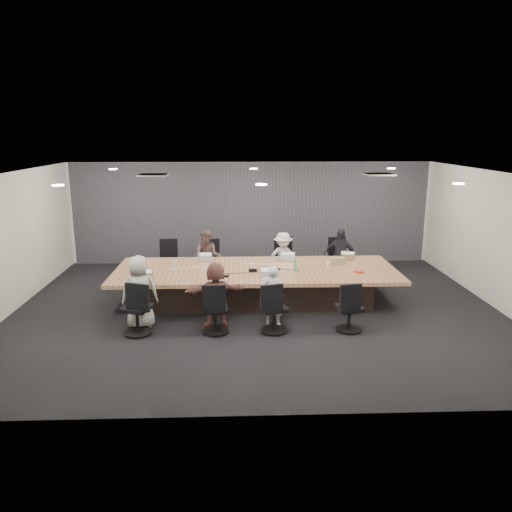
{
  "coord_description": "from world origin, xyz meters",
  "views": [
    {
      "loc": [
        -0.39,
        -9.78,
        3.57
      ],
      "look_at": [
        0.0,
        0.4,
        1.05
      ],
      "focal_mm": 35.0,
      "sensor_mm": 36.0,
      "label": 1
    }
  ],
  "objects_px": {
    "person_6": "(273,296)",
    "mug_brown": "(143,270)",
    "canvas_bag": "(338,261)",
    "snack_packet": "(359,272)",
    "person_2": "(283,258)",
    "bottle_green_left": "(132,263)",
    "chair_1": "(209,264)",
    "laptop_4": "(145,280)",
    "laptop_5": "(217,280)",
    "chair_2": "(282,262)",
    "person_3": "(340,256)",
    "laptop_3": "(345,258)",
    "bottle_green_right": "(295,265)",
    "person_4": "(140,292)",
    "laptop_2": "(285,259)",
    "conference_table": "(256,284)",
    "laptop_6": "(271,279)",
    "bottle_clear": "(174,266)",
    "chair_6": "(274,312)",
    "chair_5": "(215,313)",
    "stapler": "(253,270)",
    "chair_7": "(349,312)",
    "person_5": "(216,294)",
    "person_1": "(207,257)",
    "chair_0": "(168,264)",
    "chair_4": "(137,312)",
    "chair_3": "(336,262)",
    "laptop_1": "(206,260)"
  },
  "relations": [
    {
      "from": "person_4",
      "to": "laptop_2",
      "type": "bearing_deg",
      "value": -154.09
    },
    {
      "from": "person_6",
      "to": "chair_3",
      "type": "bearing_deg",
      "value": -107.41
    },
    {
      "from": "chair_7",
      "to": "snack_packet",
      "type": "xyz_separation_m",
      "value": [
        0.47,
        1.32,
        0.39
      ]
    },
    {
      "from": "chair_1",
      "to": "chair_6",
      "type": "relative_size",
      "value": 1.05
    },
    {
      "from": "person_2",
      "to": "laptop_2",
      "type": "distance_m",
      "value": 0.56
    },
    {
      "from": "laptop_2",
      "to": "chair_2",
      "type": "bearing_deg",
      "value": -77.38
    },
    {
      "from": "chair_5",
      "to": "chair_6",
      "type": "distance_m",
      "value": 1.07
    },
    {
      "from": "laptop_4",
      "to": "canvas_bag",
      "type": "xyz_separation_m",
      "value": [
        4.05,
        1.1,
        0.07
      ]
    },
    {
      "from": "chair_3",
      "to": "canvas_bag",
      "type": "height_order",
      "value": "canvas_bag"
    },
    {
      "from": "chair_1",
      "to": "canvas_bag",
      "type": "xyz_separation_m",
      "value": [
        2.93,
        -1.4,
        0.42
      ]
    },
    {
      "from": "person_3",
      "to": "mug_brown",
      "type": "relative_size",
      "value": 12.82
    },
    {
      "from": "chair_0",
      "to": "bottle_clear",
      "type": "xyz_separation_m",
      "value": [
        0.4,
        -1.81,
        0.45
      ]
    },
    {
      "from": "bottle_green_right",
      "to": "bottle_green_left",
      "type": "bearing_deg",
      "value": 174.31
    },
    {
      "from": "chair_7",
      "to": "laptop_2",
      "type": "distance_m",
      "value": 2.7
    },
    {
      "from": "laptop_5",
      "to": "person_6",
      "type": "xyz_separation_m",
      "value": [
        1.07,
        -0.55,
        -0.17
      ]
    },
    {
      "from": "person_3",
      "to": "bottle_clear",
      "type": "bearing_deg",
      "value": -146.28
    },
    {
      "from": "laptop_6",
      "to": "person_6",
      "type": "bearing_deg",
      "value": -75.61
    },
    {
      "from": "person_3",
      "to": "laptop_2",
      "type": "bearing_deg",
      "value": -145.45
    },
    {
      "from": "chair_7",
      "to": "person_5",
      "type": "distance_m",
      "value": 2.5
    },
    {
      "from": "person_2",
      "to": "laptop_4",
      "type": "relative_size",
      "value": 3.77
    },
    {
      "from": "person_6",
      "to": "mug_brown",
      "type": "height_order",
      "value": "person_6"
    },
    {
      "from": "chair_0",
      "to": "snack_packet",
      "type": "relative_size",
      "value": 4.82
    },
    {
      "from": "chair_1",
      "to": "person_1",
      "type": "distance_m",
      "value": 0.44
    },
    {
      "from": "chair_0",
      "to": "chair_4",
      "type": "relative_size",
      "value": 0.98
    },
    {
      "from": "conference_table",
      "to": "canvas_bag",
      "type": "bearing_deg",
      "value": 9.49
    },
    {
      "from": "chair_2",
      "to": "laptop_5",
      "type": "height_order",
      "value": "chair_2"
    },
    {
      "from": "person_2",
      "to": "bottle_green_left",
      "type": "xyz_separation_m",
      "value": [
        -3.36,
        -1.21,
        0.24
      ]
    },
    {
      "from": "chair_1",
      "to": "person_2",
      "type": "height_order",
      "value": "person_2"
    },
    {
      "from": "person_2",
      "to": "bottle_green_right",
      "type": "bearing_deg",
      "value": -91.1
    },
    {
      "from": "laptop_2",
      "to": "person_5",
      "type": "xyz_separation_m",
      "value": [
        -1.51,
        -2.15,
        -0.12
      ]
    },
    {
      "from": "canvas_bag",
      "to": "snack_packet",
      "type": "height_order",
      "value": "canvas_bag"
    },
    {
      "from": "chair_3",
      "to": "laptop_2",
      "type": "distance_m",
      "value": 1.68
    },
    {
      "from": "person_2",
      "to": "stapler",
      "type": "relative_size",
      "value": 7.15
    },
    {
      "from": "person_4",
      "to": "bottle_green_right",
      "type": "height_order",
      "value": "person_4"
    },
    {
      "from": "conference_table",
      "to": "bottle_clear",
      "type": "relative_size",
      "value": 24.96
    },
    {
      "from": "laptop_5",
      "to": "snack_packet",
      "type": "xyz_separation_m",
      "value": [
        2.94,
        0.42,
        0.01
      ]
    },
    {
      "from": "person_1",
      "to": "bottle_green_right",
      "type": "bearing_deg",
      "value": -30.29
    },
    {
      "from": "chair_0",
      "to": "person_5",
      "type": "relative_size",
      "value": 0.65
    },
    {
      "from": "chair_1",
      "to": "laptop_4",
      "type": "height_order",
      "value": "chair_1"
    },
    {
      "from": "chair_7",
      "to": "chair_4",
      "type": "bearing_deg",
      "value": 168.41
    },
    {
      "from": "laptop_4",
      "to": "bottle_green_left",
      "type": "xyz_separation_m",
      "value": [
        -0.43,
        0.94,
        0.12
      ]
    },
    {
      "from": "chair_1",
      "to": "person_5",
      "type": "xyz_separation_m",
      "value": [
        0.3,
        -3.05,
        0.23
      ]
    },
    {
      "from": "laptop_3",
      "to": "bottle_green_right",
      "type": "relative_size",
      "value": 1.24
    },
    {
      "from": "laptop_5",
      "to": "bottle_clear",
      "type": "height_order",
      "value": "bottle_clear"
    },
    {
      "from": "chair_5",
      "to": "laptop_6",
      "type": "distance_m",
      "value": 1.45
    },
    {
      "from": "person_2",
      "to": "laptop_1",
      "type": "bearing_deg",
      "value": -168.54
    },
    {
      "from": "chair_5",
      "to": "chair_6",
      "type": "relative_size",
      "value": 1.02
    },
    {
      "from": "stapler",
      "to": "chair_1",
      "type": "bearing_deg",
      "value": 120.51
    },
    {
      "from": "person_3",
      "to": "snack_packet",
      "type": "height_order",
      "value": "person_3"
    },
    {
      "from": "chair_4",
      "to": "chair_7",
      "type": "distance_m",
      "value": 3.88
    }
  ]
}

